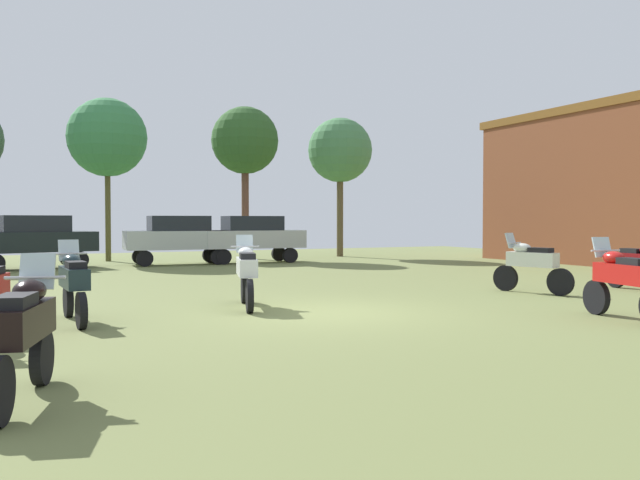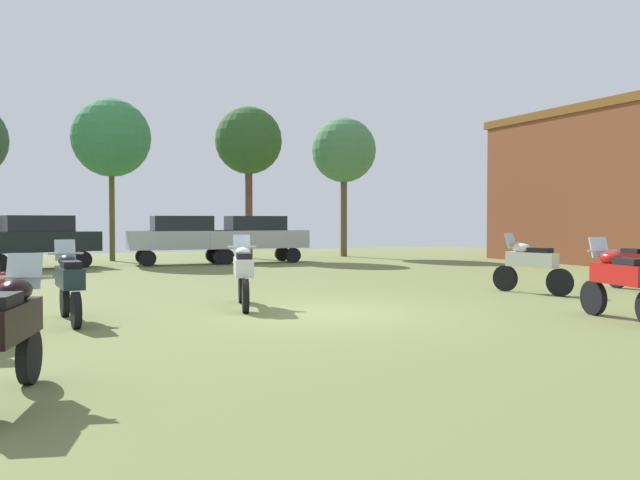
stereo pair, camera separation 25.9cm
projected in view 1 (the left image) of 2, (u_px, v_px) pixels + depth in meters
The scene contains 13 objects.
ground_plane at pixel (327, 313), 12.77m from camera, with size 44.00×52.00×0.02m.
motorcycle_1 at pixel (23, 331), 6.46m from camera, with size 0.80×2.06×1.46m.
motorcycle_3 at pixel (640, 263), 16.77m from camera, with size 0.62×2.14×1.44m.
motorcycle_4 at pixel (623, 280), 11.81m from camera, with size 0.72×2.18×1.50m.
motorcycle_5 at pixel (247, 272), 13.52m from camera, with size 0.80×2.20×1.51m.
motorcycle_6 at pixel (531, 264), 16.19m from camera, with size 0.82×2.10×1.50m.
motorcycle_8 at pixel (74, 282), 11.52m from camera, with size 0.62×2.18×1.46m.
car_1 at pixel (34, 238), 24.32m from camera, with size 4.58×2.64×2.00m.
car_3 at pixel (179, 236), 26.66m from camera, with size 4.39×2.02×2.00m.
car_5 at pixel (252, 235), 27.86m from camera, with size 4.37×1.98×2.00m.
tree_2 at pixel (340, 151), 32.57m from camera, with size 3.22×3.22×6.94m.
tree_3 at pixel (245, 142), 30.77m from camera, with size 3.18×3.18×7.19m.
tree_5 at pixel (107, 138), 28.70m from camera, with size 3.46×3.46×7.21m.
Camera 1 is at (-5.64, -11.40, 1.84)m, focal length 36.52 mm.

